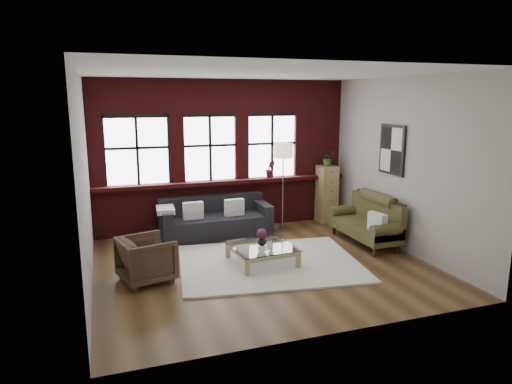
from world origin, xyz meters
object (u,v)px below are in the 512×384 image
object	(u,v)px
dark_sofa	(216,217)
floor_lamp	(283,184)
vintage_settee	(365,220)
vase	(262,241)
coffee_table	(262,255)
drawer_chest	(327,194)
armchair	(147,259)

from	to	relation	value
dark_sofa	floor_lamp	bearing A→B (deg)	-3.95
vintage_settee	floor_lamp	xyz separation A→B (m)	(-1.19, 1.35, 0.55)
vase	vintage_settee	bearing A→B (deg)	10.76
vintage_settee	coffee_table	xyz separation A→B (m)	(-2.29, -0.44, -0.30)
vintage_settee	coffee_table	size ratio (longest dim) A/B	1.68
coffee_table	drawer_chest	bearing A→B (deg)	42.32
coffee_table	floor_lamp	world-z (taller)	floor_lamp
armchair	vintage_settee	bearing A→B (deg)	-97.17
floor_lamp	vintage_settee	bearing A→B (deg)	-48.65
drawer_chest	floor_lamp	xyz separation A→B (m)	(-1.23, -0.34, 0.37)
coffee_table	drawer_chest	size ratio (longest dim) A/B	0.79
drawer_chest	coffee_table	bearing A→B (deg)	-137.68
dark_sofa	vintage_settee	size ratio (longest dim) A/B	1.29
dark_sofa	coffee_table	size ratio (longest dim) A/B	2.18
armchair	coffee_table	size ratio (longest dim) A/B	0.76
dark_sofa	vintage_settee	world-z (taller)	vintage_settee
dark_sofa	vase	distance (m)	1.91
vintage_settee	floor_lamp	size ratio (longest dim) A/B	0.86
coffee_table	armchair	bearing A→B (deg)	-176.60
dark_sofa	armchair	world-z (taller)	dark_sofa
vase	floor_lamp	xyz separation A→B (m)	(1.11, 1.78, 0.60)
vintage_settee	drawer_chest	xyz separation A→B (m)	(0.04, 1.69, 0.19)
vintage_settee	coffee_table	bearing A→B (deg)	-169.24
drawer_chest	floor_lamp	bearing A→B (deg)	-164.38
armchair	floor_lamp	xyz separation A→B (m)	(3.05, 1.90, 0.66)
drawer_chest	dark_sofa	bearing A→B (deg)	-174.82
drawer_chest	floor_lamp	size ratio (longest dim) A/B	0.64
coffee_table	floor_lamp	xyz separation A→B (m)	(1.11, 1.78, 0.85)
armchair	floor_lamp	bearing A→B (deg)	-72.69
vase	drawer_chest	xyz separation A→B (m)	(2.33, 2.13, 0.23)
armchair	floor_lamp	size ratio (longest dim) A/B	0.38
dark_sofa	drawer_chest	xyz separation A→B (m)	(2.68, 0.24, 0.24)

